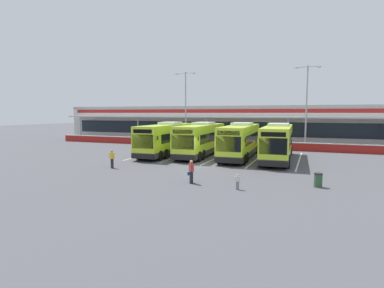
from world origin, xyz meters
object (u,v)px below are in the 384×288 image
object	(u,v)px
coach_bus_left_centre	(201,140)
litter_bin	(318,180)
pedestrian_child	(238,181)
lamp_post_west	(186,103)
coach_bus_right_centre	(278,143)
lamp_post_centre	(307,102)
coach_bus_leftmost	(167,139)
coach_bus_centre	(240,141)
pedestrian_with_handbag	(191,171)
pedestrian_in_dark_coat	(112,158)

from	to	relation	value
coach_bus_left_centre	litter_bin	bearing A→B (deg)	-43.34
pedestrian_child	lamp_post_west	size ratio (longest dim) A/B	0.09
coach_bus_right_centre	lamp_post_west	size ratio (longest dim) A/B	1.11
coach_bus_right_centre	pedestrian_child	xyz separation A→B (m)	(-0.98, -13.59, -1.24)
lamp_post_west	coach_bus_right_centre	bearing A→B (deg)	-37.21
lamp_post_centre	pedestrian_child	bearing A→B (deg)	-97.71
lamp_post_west	coach_bus_left_centre	bearing A→B (deg)	-59.20
coach_bus_right_centre	coach_bus_leftmost	bearing A→B (deg)	-179.34
coach_bus_right_centre	lamp_post_west	distance (m)	19.29
coach_bus_leftmost	litter_bin	bearing A→B (deg)	-33.73
coach_bus_leftmost	lamp_post_west	size ratio (longest dim) A/B	1.11
pedestrian_child	litter_bin	size ratio (longest dim) A/B	1.08
coach_bus_leftmost	coach_bus_centre	bearing A→B (deg)	3.51
coach_bus_centre	lamp_post_centre	xyz separation A→B (m)	(6.36, 10.93, 4.50)
pedestrian_with_handbag	pedestrian_in_dark_coat	world-z (taller)	same
coach_bus_centre	pedestrian_in_dark_coat	world-z (taller)	coach_bus_centre
coach_bus_right_centre	pedestrian_child	world-z (taller)	coach_bus_right_centre
pedestrian_with_handbag	litter_bin	xyz separation A→B (m)	(8.17, 2.00, -0.39)
litter_bin	pedestrian_child	bearing A→B (deg)	-151.59
coach_bus_centre	coach_bus_left_centre	bearing A→B (deg)	176.86
coach_bus_centre	lamp_post_west	xyz separation A→B (m)	(-10.97, 10.96, 4.50)
lamp_post_centre	litter_bin	xyz separation A→B (m)	(1.40, -22.32, -5.82)
coach_bus_left_centre	pedestrian_with_handbag	bearing A→B (deg)	-73.01
coach_bus_leftmost	lamp_post_west	bearing A→B (deg)	102.02
coach_bus_leftmost	coach_bus_centre	xyz separation A→B (m)	(8.53, 0.52, 0.00)
pedestrian_in_dark_coat	pedestrian_child	bearing A→B (deg)	-16.20
pedestrian_with_handbag	pedestrian_child	xyz separation A→B (m)	(3.40, -0.57, -0.32)
coach_bus_right_centre	pedestrian_child	size ratio (longest dim) A/B	12.19
coach_bus_right_centre	pedestrian_with_handbag	distance (m)	13.77
coach_bus_left_centre	pedestrian_with_handbag	xyz separation A→B (m)	(4.17, -13.65, -0.93)
pedestrian_in_dark_coat	coach_bus_leftmost	bearing A→B (deg)	86.82
pedestrian_in_dark_coat	lamp_post_centre	distance (m)	26.93
pedestrian_in_dark_coat	litter_bin	xyz separation A→B (m)	(16.83, -0.93, -0.41)
pedestrian_with_handbag	pedestrian_child	world-z (taller)	pedestrian_with_handbag
coach_bus_leftmost	pedestrian_with_handbag	xyz separation A→B (m)	(8.11, -12.87, -0.93)
pedestrian_with_handbag	coach_bus_left_centre	bearing A→B (deg)	106.99
coach_bus_centre	litter_bin	bearing A→B (deg)	-55.77
pedestrian_child	coach_bus_right_centre	bearing A→B (deg)	85.88
coach_bus_leftmost	coach_bus_left_centre	xyz separation A→B (m)	(3.94, 0.77, 0.00)
pedestrian_in_dark_coat	coach_bus_left_centre	bearing A→B (deg)	67.25
pedestrian_child	lamp_post_west	world-z (taller)	lamp_post_west
pedestrian_child	pedestrian_with_handbag	bearing A→B (deg)	170.41
pedestrian_in_dark_coat	coach_bus_centre	bearing A→B (deg)	49.06
lamp_post_west	litter_bin	distance (m)	29.74
litter_bin	lamp_post_centre	bearing A→B (deg)	93.58
coach_bus_right_centre	lamp_post_centre	xyz separation A→B (m)	(2.39, 11.31, 4.50)
coach_bus_centre	lamp_post_centre	world-z (taller)	lamp_post_centre
pedestrian_child	lamp_post_centre	xyz separation A→B (m)	(3.37, 24.90, 5.75)
coach_bus_leftmost	pedestrian_child	bearing A→B (deg)	-49.44
lamp_post_west	lamp_post_centre	size ratio (longest dim) A/B	1.00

